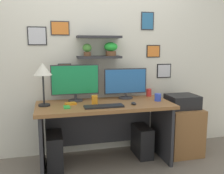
# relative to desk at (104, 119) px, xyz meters

# --- Properties ---
(ground_plane) EXTENTS (8.00, 8.00, 0.00)m
(ground_plane) POSITION_rel_desk_xyz_m (0.00, -0.05, -0.54)
(ground_plane) COLOR #70665B
(back_wall_assembly) EXTENTS (4.40, 0.24, 2.70)m
(back_wall_assembly) POSITION_rel_desk_xyz_m (0.00, 0.38, 0.81)
(back_wall_assembly) COLOR silver
(back_wall_assembly) RESTS_ON ground
(desk) EXTENTS (1.60, 0.68, 0.75)m
(desk) POSITION_rel_desk_xyz_m (0.00, 0.00, 0.00)
(desk) COLOR brown
(desk) RESTS_ON ground
(monitor_left) EXTENTS (0.58, 0.18, 0.45)m
(monitor_left) POSITION_rel_desk_xyz_m (-0.32, 0.16, 0.45)
(monitor_left) COLOR #2D2D33
(monitor_left) RESTS_ON desk
(monitor_right) EXTENTS (0.56, 0.18, 0.39)m
(monitor_right) POSITION_rel_desk_xyz_m (0.32, 0.16, 0.41)
(monitor_right) COLOR #2D2D33
(monitor_right) RESTS_ON desk
(keyboard) EXTENTS (0.44, 0.14, 0.02)m
(keyboard) POSITION_rel_desk_xyz_m (-0.05, -0.23, 0.22)
(keyboard) COLOR black
(keyboard) RESTS_ON desk
(computer_mouse) EXTENTS (0.06, 0.09, 0.03)m
(computer_mouse) POSITION_rel_desk_xyz_m (0.31, -0.20, 0.23)
(computer_mouse) COLOR black
(computer_mouse) RESTS_ON desk
(desk_lamp) EXTENTS (0.20, 0.20, 0.49)m
(desk_lamp) POSITION_rel_desk_xyz_m (-0.69, -0.01, 0.60)
(desk_lamp) COLOR black
(desk_lamp) RESTS_ON desk
(cell_phone) EXTENTS (0.07, 0.14, 0.01)m
(cell_phone) POSITION_rel_desk_xyz_m (-0.45, -0.15, 0.22)
(cell_phone) COLOR green
(cell_phone) RESTS_ON desk
(coffee_mug) EXTENTS (0.08, 0.08, 0.09)m
(coffee_mug) POSITION_rel_desk_xyz_m (0.66, -0.08, 0.26)
(coffee_mug) COLOR blue
(coffee_mug) RESTS_ON desk
(pen_cup) EXTENTS (0.07, 0.07, 0.10)m
(pen_cup) POSITION_rel_desk_xyz_m (0.67, 0.22, 0.26)
(pen_cup) COLOR red
(pen_cup) RESTS_ON desk
(scissors_tray) EXTENTS (0.14, 0.11, 0.02)m
(scissors_tray) POSITION_rel_desk_xyz_m (-0.40, -0.02, 0.22)
(scissors_tray) COLOR orange
(scissors_tray) RESTS_ON desk
(water_cup) EXTENTS (0.07, 0.07, 0.11)m
(water_cup) POSITION_rel_desk_xyz_m (-0.13, -0.09, 0.27)
(water_cup) COLOR orange
(water_cup) RESTS_ON desk
(drawer_cabinet) EXTENTS (0.44, 0.50, 0.62)m
(drawer_cabinet) POSITION_rel_desk_xyz_m (1.05, 0.00, -0.23)
(drawer_cabinet) COLOR brown
(drawer_cabinet) RESTS_ON ground
(printer) EXTENTS (0.38, 0.34, 0.17)m
(printer) POSITION_rel_desk_xyz_m (1.05, 0.00, 0.16)
(printer) COLOR black
(printer) RESTS_ON drawer_cabinet
(computer_tower_left) EXTENTS (0.18, 0.40, 0.41)m
(computer_tower_left) POSITION_rel_desk_xyz_m (-0.60, -0.03, -0.33)
(computer_tower_left) COLOR black
(computer_tower_left) RESTS_ON ground
(computer_tower_right) EXTENTS (0.18, 0.40, 0.39)m
(computer_tower_right) POSITION_rel_desk_xyz_m (0.52, 0.05, -0.34)
(computer_tower_right) COLOR black
(computer_tower_right) RESTS_ON ground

